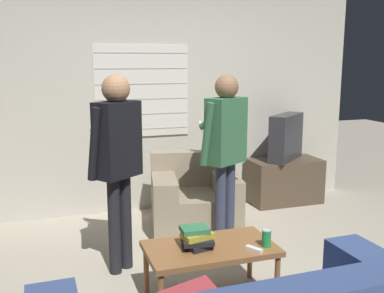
{
  "coord_description": "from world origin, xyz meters",
  "views": [
    {
      "loc": [
        -1.13,
        -3.03,
        1.74
      ],
      "look_at": [
        0.08,
        0.62,
        1.0
      ],
      "focal_mm": 42.0,
      "sensor_mm": 36.0,
      "label": 1
    }
  ],
  "objects": [
    {
      "name": "ground_plane",
      "position": [
        0.0,
        0.0,
        0.0
      ],
      "size": [
        16.0,
        16.0,
        0.0
      ],
      "primitive_type": "plane",
      "color": "#B2A893"
    },
    {
      "name": "wall_back",
      "position": [
        -0.0,
        2.03,
        1.28
      ],
      "size": [
        5.2,
        0.08,
        2.55
      ],
      "color": "#BCB7A8",
      "rests_on": "ground_plane"
    },
    {
      "name": "armchair_beige",
      "position": [
        0.31,
        1.23,
        0.31
      ],
      "size": [
        1.01,
        0.93,
        0.78
      ],
      "rotation": [
        0.0,
        0.0,
        2.94
      ],
      "color": "gray",
      "rests_on": "ground_plane"
    },
    {
      "name": "coffee_table",
      "position": [
        -0.05,
        -0.18,
        0.38
      ],
      "size": [
        0.93,
        0.53,
        0.42
      ],
      "color": "brown",
      "rests_on": "ground_plane"
    },
    {
      "name": "tv_stand",
      "position": [
        1.65,
        1.72,
        0.27
      ],
      "size": [
        0.87,
        0.46,
        0.54
      ],
      "color": "#4C3D2D",
      "rests_on": "ground_plane"
    },
    {
      "name": "tv",
      "position": [
        1.64,
        1.72,
        0.82
      ],
      "size": [
        0.62,
        0.57,
        0.56
      ],
      "rotation": [
        0.0,
        0.0,
        3.84
      ],
      "color": "#2D2D33",
      "rests_on": "tv_stand"
    },
    {
      "name": "person_left_standing",
      "position": [
        -0.59,
        0.52,
        1.03
      ],
      "size": [
        0.47,
        0.75,
        1.63
      ],
      "rotation": [
        0.0,
        0.0,
        0.63
      ],
      "color": "black",
      "rests_on": "ground_plane"
    },
    {
      "name": "person_right_standing",
      "position": [
        0.44,
        0.74,
        1.02
      ],
      "size": [
        0.51,
        0.76,
        1.61
      ],
      "rotation": [
        0.0,
        0.0,
        0.52
      ],
      "color": "#33384C",
      "rests_on": "ground_plane"
    },
    {
      "name": "book_stack",
      "position": [
        -0.15,
        -0.18,
        0.5
      ],
      "size": [
        0.24,
        0.21,
        0.15
      ],
      "color": "black",
      "rests_on": "coffee_table"
    },
    {
      "name": "soda_can",
      "position": [
        0.33,
        -0.31,
        0.48
      ],
      "size": [
        0.07,
        0.07,
        0.13
      ],
      "color": "#238E47",
      "rests_on": "coffee_table"
    },
    {
      "name": "spare_remote",
      "position": [
        0.21,
        -0.35,
        0.43
      ],
      "size": [
        0.1,
        0.13,
        0.02
      ],
      "rotation": [
        0.0,
        0.0,
        0.51
      ],
      "color": "white",
      "rests_on": "coffee_table"
    }
  ]
}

